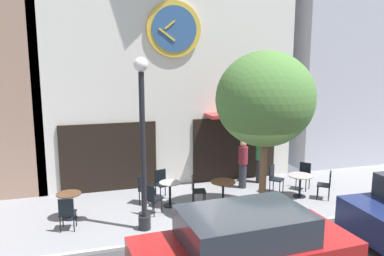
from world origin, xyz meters
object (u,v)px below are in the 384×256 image
(street_tree, at_px, (265,99))
(cafe_chair_corner, at_px, (274,177))
(pedestrian_maroon, at_px, (243,163))
(cafe_chair_near_tree, at_px, (196,189))
(cafe_chair_near_lamp, at_px, (145,187))
(cafe_table_rightmost, at_px, (223,188))
(cafe_chair_mid_row, at_px, (304,174))
(cafe_chair_outer, at_px, (67,211))
(cafe_table_near_curb, at_px, (69,201))
(street_lamp, at_px, (143,145))
(cafe_chair_under_awning, at_px, (162,182))
(cafe_table_near_door, at_px, (170,190))
(parked_car_red, at_px, (244,250))
(cafe_chair_right_end, at_px, (151,197))
(cafe_chair_facing_street, at_px, (327,183))
(cafe_table_leftmost, at_px, (300,181))
(pedestrian_green, at_px, (260,159))

(street_tree, relative_size, cafe_chair_corner, 5.13)
(street_tree, relative_size, pedestrian_maroon, 2.77)
(cafe_chair_near_tree, bearing_deg, cafe_chair_corner, 7.74)
(cafe_chair_near_lamp, bearing_deg, cafe_table_rightmost, -19.52)
(cafe_chair_mid_row, bearing_deg, cafe_chair_outer, -171.57)
(cafe_chair_near_tree, bearing_deg, cafe_table_near_curb, 178.89)
(street_lamp, xyz_separation_m, cafe_chair_under_awning, (0.92, 2.16, -1.72))
(cafe_table_near_door, relative_size, parked_car_red, 0.17)
(cafe_table_near_door, bearing_deg, cafe_chair_near_lamp, 149.20)
(cafe_chair_near_lamp, bearing_deg, street_lamp, -99.98)
(cafe_chair_near_tree, bearing_deg, pedestrian_maroon, 28.63)
(cafe_chair_outer, xyz_separation_m, pedestrian_maroon, (5.71, 1.83, 0.33))
(cafe_chair_mid_row, distance_m, pedestrian_maroon, 2.10)
(cafe_table_rightmost, distance_m, parked_car_red, 4.24)
(cafe_chair_right_end, xyz_separation_m, cafe_chair_facing_street, (5.53, -0.35, 0.00))
(parked_car_red, bearing_deg, cafe_table_near_door, 95.27)
(cafe_table_leftmost, xyz_separation_m, pedestrian_maroon, (-1.41, 1.34, 0.33))
(street_tree, relative_size, cafe_table_leftmost, 5.89)
(cafe_table_leftmost, bearing_deg, cafe_chair_right_end, -179.10)
(cafe_table_near_door, height_order, cafe_chair_right_end, cafe_chair_right_end)
(cafe_chair_near_tree, xyz_separation_m, cafe_chair_under_awning, (-0.86, 0.96, 0.00))
(street_tree, height_order, cafe_table_near_curb, street_tree)
(cafe_chair_mid_row, height_order, cafe_chair_under_awning, same)
(cafe_chair_corner, bearing_deg, cafe_table_near_curb, -177.23)
(street_tree, relative_size, cafe_table_near_door, 6.14)
(street_lamp, xyz_separation_m, cafe_chair_mid_row, (5.75, 1.60, -1.72))
(cafe_chair_mid_row, bearing_deg, cafe_table_near_curb, -177.50)
(cafe_table_leftmost, xyz_separation_m, cafe_chair_near_lamp, (-4.88, 0.82, -0.01))
(cafe_chair_near_lamp, xyz_separation_m, pedestrian_green, (4.29, 0.85, 0.33))
(cafe_table_rightmost, relative_size, cafe_chair_near_lamp, 0.84)
(cafe_chair_facing_street, xyz_separation_m, cafe_chair_under_awning, (-4.96, 1.62, 0.00))
(cafe_chair_under_awning, bearing_deg, cafe_chair_near_lamp, -148.20)
(cafe_chair_outer, bearing_deg, cafe_chair_near_lamp, 30.45)
(cafe_table_rightmost, height_order, pedestrian_green, pedestrian_green)
(cafe_table_near_door, bearing_deg, cafe_chair_corner, 3.45)
(cafe_chair_facing_street, relative_size, cafe_chair_near_lamp, 1.00)
(cafe_chair_near_tree, bearing_deg, cafe_chair_mid_row, 5.81)
(cafe_chair_corner, height_order, cafe_chair_facing_street, same)
(cafe_table_near_curb, xyz_separation_m, cafe_chair_under_awning, (2.80, 0.89, 0.02))
(cafe_table_near_curb, bearing_deg, pedestrian_green, 11.88)
(cafe_chair_outer, distance_m, cafe_chair_under_awning, 3.31)
(street_tree, bearing_deg, cafe_chair_right_end, 164.08)
(cafe_chair_near_tree, xyz_separation_m, pedestrian_green, (2.82, 1.44, 0.33))
(pedestrian_green, distance_m, parked_car_red, 6.56)
(pedestrian_green, bearing_deg, parked_car_red, -119.06)
(cafe_table_near_door, xyz_separation_m, cafe_chair_near_lamp, (-0.69, 0.41, 0.02))
(street_lamp, xyz_separation_m, cafe_chair_facing_street, (5.88, 0.53, -1.72))
(cafe_table_rightmost, bearing_deg, parked_car_red, -105.68)
(cafe_table_rightmost, height_order, cafe_chair_mid_row, cafe_chair_mid_row)
(pedestrian_green, bearing_deg, cafe_chair_near_lamp, -168.73)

